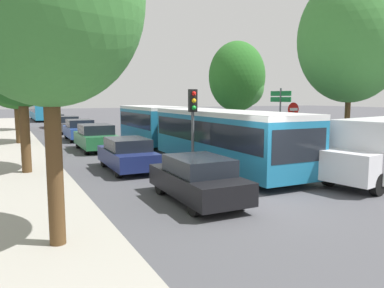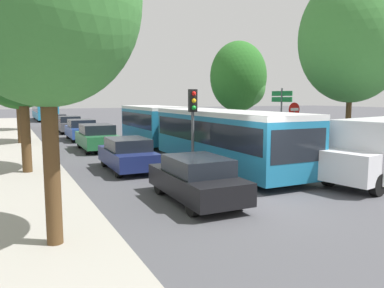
{
  "view_description": "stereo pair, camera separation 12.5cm",
  "coord_description": "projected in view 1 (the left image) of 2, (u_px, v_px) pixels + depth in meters",
  "views": [
    {
      "loc": [
        -6.63,
        -8.74,
        3.08
      ],
      "look_at": [
        0.2,
        4.66,
        1.2
      ],
      "focal_mm": 35.0,
      "sensor_mm": 36.0,
      "label": 1
    },
    {
      "loc": [
        -6.51,
        -8.8,
        3.08
      ],
      "look_at": [
        0.2,
        4.66,
        1.2
      ],
      "focal_mm": 35.0,
      "sensor_mm": 36.0,
      "label": 2
    }
  ],
  "objects": [
    {
      "name": "tree_left_distant",
      "position": [
        14.0,
        84.0,
        33.2
      ],
      "size": [
        3.93,
        3.93,
        6.61
      ],
      "color": "#51381E",
      "rests_on": "ground"
    },
    {
      "name": "queued_car_graphite",
      "position": [
        67.0,
        124.0,
        32.55
      ],
      "size": [
        1.89,
        4.26,
        1.46
      ],
      "rotation": [
        0.0,
        0.0,
        1.55
      ],
      "color": "#47474C",
      "rests_on": "ground"
    },
    {
      "name": "white_van",
      "position": [
        381.0,
        149.0,
        13.44
      ],
      "size": [
        5.28,
        2.87,
        2.31
      ],
      "rotation": [
        0.0,
        0.0,
        3.33
      ],
      "color": "silver",
      "rests_on": "ground"
    },
    {
      "name": "kerb_strip_left",
      "position": [
        11.0,
        137.0,
        28.57
      ],
      "size": [
        3.2,
        55.7,
        0.14
      ],
      "primitive_type": "cube",
      "color": "#9E998E",
      "rests_on": "ground"
    },
    {
      "name": "tree_right_mid",
      "position": [
        239.0,
        78.0,
        25.67
      ],
      "size": [
        3.87,
        3.87,
        6.9
      ],
      "color": "#51381E",
      "rests_on": "ground"
    },
    {
      "name": "no_entry_sign",
      "position": [
        293.0,
        121.0,
        19.24
      ],
      "size": [
        0.7,
        0.08,
        2.82
      ],
      "rotation": [
        0.0,
        0.0,
        -1.57
      ],
      "color": "#56595E",
      "rests_on": "ground"
    },
    {
      "name": "direction_sign_post",
      "position": [
        280.0,
        107.0,
        21.45
      ],
      "size": [
        0.37,
        1.38,
        3.6
      ],
      "rotation": [
        0.0,
        0.0,
        3.37
      ],
      "color": "#56595E",
      "rests_on": "ground"
    },
    {
      "name": "queued_car_red",
      "position": [
        55.0,
        121.0,
        38.06
      ],
      "size": [
        1.78,
        4.0,
        1.38
      ],
      "rotation": [
        0.0,
        0.0,
        1.55
      ],
      "color": "#B21E19",
      "rests_on": "ground"
    },
    {
      "name": "articulated_bus",
      "position": [
        188.0,
        129.0,
        19.45
      ],
      "size": [
        2.87,
        16.97,
        2.51
      ],
      "rotation": [
        0.0,
        0.0,
        -1.59
      ],
      "color": "teal",
      "rests_on": "ground"
    },
    {
      "name": "queued_car_green",
      "position": [
        96.0,
        137.0,
        21.77
      ],
      "size": [
        1.97,
        4.43,
        1.52
      ],
      "rotation": [
        0.0,
        0.0,
        1.55
      ],
      "color": "#236638",
      "rests_on": "ground"
    },
    {
      "name": "queued_car_blue",
      "position": [
        80.0,
        130.0,
        27.03
      ],
      "size": [
        1.93,
        4.35,
        1.5
      ],
      "rotation": [
        0.0,
        0.0,
        1.55
      ],
      "color": "#284799",
      "rests_on": "ground"
    },
    {
      "name": "queued_car_black",
      "position": [
        198.0,
        179.0,
        11.06
      ],
      "size": [
        1.75,
        3.93,
        1.35
      ],
      "rotation": [
        0.0,
        0.0,
        1.55
      ],
      "color": "black",
      "rests_on": "ground"
    },
    {
      "name": "tree_left_near",
      "position": [
        45.0,
        3.0,
        6.94
      ],
      "size": [
        3.67,
        3.67,
        6.98
      ],
      "color": "#51381E",
      "rests_on": "ground"
    },
    {
      "name": "traffic_light",
      "position": [
        193.0,
        112.0,
        14.92
      ],
      "size": [
        0.35,
        0.38,
        3.4
      ],
      "rotation": [
        0.0,
        0.0,
        -1.72
      ],
      "color": "#56595E",
      "rests_on": "ground"
    },
    {
      "name": "queued_car_navy",
      "position": [
        127.0,
        154.0,
        15.76
      ],
      "size": [
        1.79,
        4.02,
        1.38
      ],
      "rotation": [
        0.0,
        0.0,
        1.55
      ],
      "color": "navy",
      "rests_on": "ground"
    },
    {
      "name": "tree_left_far",
      "position": [
        17.0,
        77.0,
        23.73
      ],
      "size": [
        4.36,
        4.36,
        6.64
      ],
      "color": "#51381E",
      "rests_on": "ground"
    },
    {
      "name": "ground_plane",
      "position": [
        257.0,
        202.0,
        11.1
      ],
      "size": [
        200.0,
        200.0,
        0.0
      ],
      "primitive_type": "plane",
      "color": "#47474C"
    },
    {
      "name": "tree_left_mid",
      "position": [
        20.0,
        34.0,
        14.13
      ],
      "size": [
        4.54,
        4.54,
        8.26
      ],
      "color": "#51381E",
      "rests_on": "ground"
    },
    {
      "name": "city_bus_rear",
      "position": [
        42.0,
        110.0,
        50.55
      ],
      "size": [
        2.49,
        11.07,
        2.38
      ],
      "rotation": [
        0.0,
        0.0,
        1.57
      ],
      "color": "teal",
      "rests_on": "ground"
    },
    {
      "name": "tree_right_near",
      "position": [
        349.0,
        42.0,
        17.65
      ],
      "size": [
        4.94,
        4.94,
        8.84
      ],
      "color": "#51381E",
      "rests_on": "ground"
    }
  ]
}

